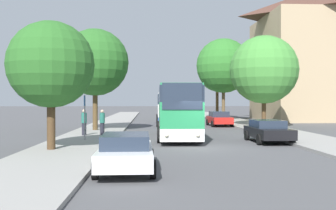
# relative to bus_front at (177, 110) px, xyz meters

# --- Properties ---
(ground_plane) EXTENTS (300.00, 300.00, 0.00)m
(ground_plane) POSITION_rel_bus_front_xyz_m (1.08, -4.91, -1.86)
(ground_plane) COLOR #4C4C4F
(ground_plane) RESTS_ON ground
(sidewalk_left) EXTENTS (4.00, 120.00, 0.15)m
(sidewalk_left) POSITION_rel_bus_front_xyz_m (-5.92, -4.91, -1.79)
(sidewalk_left) COLOR gray
(sidewalk_left) RESTS_ON ground_plane
(sidewalk_right) EXTENTS (4.00, 120.00, 0.15)m
(sidewalk_right) POSITION_rel_bus_front_xyz_m (8.08, -4.91, -1.79)
(sidewalk_right) COLOR gray
(sidewalk_right) RESTS_ON ground_plane
(building_right_background) EXTENTS (16.01, 13.48, 17.21)m
(building_right_background) POSITION_rel_bus_front_xyz_m (20.62, 23.19, 6.74)
(building_right_background) COLOR tan
(building_right_background) RESTS_ON ground_plane
(bus_front) EXTENTS (2.88, 10.31, 3.50)m
(bus_front) POSITION_rel_bus_front_xyz_m (0.00, 0.00, 0.00)
(bus_front) COLOR silver
(bus_front) RESTS_ON ground_plane
(bus_middle) EXTENTS (2.86, 10.93, 3.24)m
(bus_middle) POSITION_rel_bus_front_xyz_m (0.22, 14.43, -0.13)
(bus_middle) COLOR #2D519E
(bus_middle) RESTS_ON ground_plane
(parked_car_left_curb) EXTENTS (2.10, 4.73, 1.34)m
(parked_car_left_curb) POSITION_rel_bus_front_xyz_m (-2.72, -12.19, -1.15)
(parked_car_left_curb) COLOR silver
(parked_car_left_curb) RESTS_ON ground_plane
(parked_car_right_near) EXTENTS (2.15, 4.34, 1.34)m
(parked_car_right_near) POSITION_rel_bus_front_xyz_m (5.26, -2.91, -1.15)
(parked_car_right_near) COLOR black
(parked_car_right_near) RESTS_ON ground_plane
(parked_car_right_far) EXTENTS (2.15, 4.39, 1.46)m
(parked_car_right_far) POSITION_rel_bus_front_xyz_m (4.98, 12.06, -1.10)
(parked_car_right_far) COLOR red
(parked_car_right_far) RESTS_ON ground_plane
(bus_stop_sign) EXTENTS (0.08, 0.45, 2.71)m
(bus_stop_sign) POSITION_rel_bus_front_xyz_m (-5.78, -2.30, -0.04)
(bus_stop_sign) COLOR gray
(bus_stop_sign) RESTS_ON sidewalk_left
(pedestrian_waiting_near) EXTENTS (0.36, 0.36, 1.73)m
(pedestrian_waiting_near) POSITION_rel_bus_front_xyz_m (-5.14, 1.16, -0.84)
(pedestrian_waiting_near) COLOR #23232D
(pedestrian_waiting_near) RESTS_ON sidewalk_left
(pedestrian_waiting_far) EXTENTS (0.36, 0.36, 1.77)m
(pedestrian_waiting_far) POSITION_rel_bus_front_xyz_m (-6.34, 0.81, -0.82)
(pedestrian_waiting_far) COLOR #23232D
(pedestrian_waiting_far) RESTS_ON sidewalk_left
(tree_left_near) EXTENTS (4.21, 4.21, 6.23)m
(tree_left_near) POSITION_rel_bus_front_xyz_m (-6.66, -6.89, 2.40)
(tree_left_near) COLOR #47331E
(tree_left_near) RESTS_ON sidewalk_left
(tree_left_far) EXTENTS (5.39, 5.39, 8.14)m
(tree_left_far) POSITION_rel_bus_front_xyz_m (-6.24, 5.66, 3.72)
(tree_left_far) COLOR #513D23
(tree_left_far) RESTS_ON sidewalk_left
(tree_right_near) EXTENTS (6.68, 6.68, 9.98)m
(tree_right_near) POSITION_rel_bus_front_xyz_m (7.24, 21.74, 4.92)
(tree_right_near) COLOR brown
(tree_right_near) RESTS_ON sidewalk_right
(tree_right_mid) EXTENTS (4.93, 4.93, 8.56)m
(tree_right_mid) POSITION_rel_bus_front_xyz_m (7.51, 27.73, 4.36)
(tree_right_mid) COLOR #513D23
(tree_right_mid) RESTS_ON sidewalk_right
(tree_right_far) EXTENTS (6.24, 6.24, 8.32)m
(tree_right_far) POSITION_rel_bus_front_xyz_m (8.62, 9.31, 3.48)
(tree_right_far) COLOR #47331E
(tree_right_far) RESTS_ON sidewalk_right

